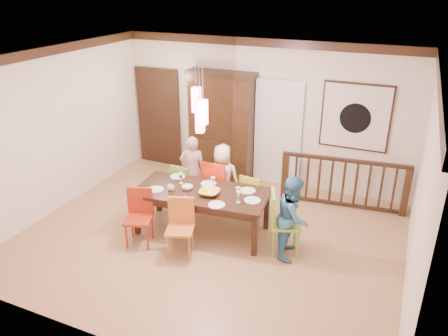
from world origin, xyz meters
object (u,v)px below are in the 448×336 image
at_px(balustrade, 343,182).
at_px(person_end_right, 293,217).
at_px(chair_end_right, 286,218).
at_px(person_far_mid, 222,178).
at_px(person_far_left, 193,170).
at_px(dining_table, 202,196).
at_px(chair_far_left, 185,182).
at_px(china_hutch, 221,126).

distance_m(balustrade, person_end_right, 1.91).
relative_size(chair_end_right, person_end_right, 0.78).
xyz_separation_m(balustrade, person_far_mid, (-1.98, -1.02, 0.14)).
bearing_deg(person_far_left, balustrade, 179.12).
bearing_deg(dining_table, person_end_right, -7.00).
distance_m(balustrade, person_far_mid, 2.23).
height_order(chair_far_left, person_far_left, person_far_left).
distance_m(dining_table, chair_end_right, 1.43).
height_order(person_far_left, person_far_mid, person_far_left).
xyz_separation_m(chair_end_right, person_end_right, (0.12, -0.03, 0.07)).
height_order(balustrade, person_end_right, person_end_right).
xyz_separation_m(chair_far_left, china_hutch, (0.08, 1.47, 0.65)).
distance_m(chair_far_left, person_far_mid, 0.72).
bearing_deg(chair_far_left, china_hutch, -88.63).
distance_m(chair_far_left, person_end_right, 2.35).
bearing_deg(person_far_mid, person_far_left, -18.16).
xyz_separation_m(china_hutch, balustrade, (2.60, -0.35, -0.63)).
relative_size(balustrade, person_far_left, 1.74).
height_order(dining_table, balustrade, balustrade).
distance_m(dining_table, person_end_right, 1.54).
relative_size(chair_far_left, chair_end_right, 0.84).
relative_size(chair_end_right, china_hutch, 0.45).
relative_size(dining_table, china_hutch, 1.00).
bearing_deg(china_hutch, balustrade, -7.58).
height_order(chair_far_left, chair_end_right, chair_end_right).
height_order(dining_table, chair_end_right, chair_end_right).
relative_size(balustrade, person_end_right, 1.77).
height_order(dining_table, person_far_mid, person_far_mid).
bearing_deg(person_end_right, dining_table, 82.59).
bearing_deg(balustrade, chair_end_right, -113.16).
relative_size(chair_end_right, balustrade, 0.44).
bearing_deg(chair_end_right, person_far_mid, 40.27).
distance_m(china_hutch, person_end_right, 3.11).
relative_size(dining_table, chair_end_right, 2.23).
height_order(chair_far_left, balustrade, balustrade).
distance_m(chair_end_right, person_far_left, 2.25).
xyz_separation_m(china_hutch, person_far_mid, (0.62, -1.36, -0.49)).
height_order(china_hutch, person_far_left, china_hutch).
bearing_deg(chair_end_right, dining_table, 69.84).
distance_m(chair_far_left, china_hutch, 1.60).
height_order(dining_table, person_far_left, person_far_left).
xyz_separation_m(chair_end_right, china_hutch, (-2.03, 2.17, 0.55)).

